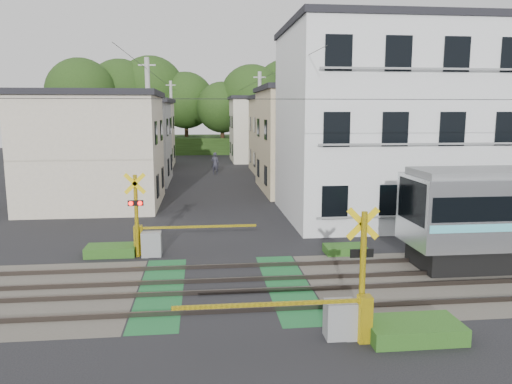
{
  "coord_description": "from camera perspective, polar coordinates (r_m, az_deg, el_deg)",
  "views": [
    {
      "loc": [
        -0.64,
        -14.28,
        5.25
      ],
      "look_at": [
        1.47,
        5.0,
        2.08
      ],
      "focal_mm": 35.0,
      "sensor_mm": 36.0,
      "label": 1
    }
  ],
  "objects": [
    {
      "name": "crossing_signal_near",
      "position": [
        12.0,
        10.09,
        -13.1
      ],
      "size": [
        4.74,
        0.65,
        3.09
      ],
      "color": "yellow",
      "rests_on": "ground"
    },
    {
      "name": "catenary",
      "position": [
        15.85,
        18.57,
        3.18
      ],
      "size": [
        60.0,
        5.04,
        7.0
      ],
      "color": "#2D2D33",
      "rests_on": "ground"
    },
    {
      "name": "track_bed",
      "position": [
        15.21,
        -3.54,
        -10.77
      ],
      "size": [
        120.0,
        120.0,
        0.14
      ],
      "color": "#47423A",
      "rests_on": "ground"
    },
    {
      "name": "crossing_signal_far",
      "position": [
        18.6,
        -12.12,
        -5.04
      ],
      "size": [
        4.74,
        0.65,
        3.09
      ],
      "color": "yellow",
      "rests_on": "ground"
    },
    {
      "name": "houses_row",
      "position": [
        40.26,
        -5.01,
        6.41
      ],
      "size": [
        22.07,
        31.35,
        6.8
      ],
      "color": "beige",
      "rests_on": "ground"
    },
    {
      "name": "tree_hill",
      "position": [
        62.54,
        -6.87,
        9.84
      ],
      "size": [
        40.0,
        13.57,
        11.95
      ],
      "color": "#233E14",
      "rests_on": "ground"
    },
    {
      "name": "pedestrian",
      "position": [
        41.5,
        -4.7,
        3.28
      ],
      "size": [
        0.78,
        0.65,
        1.84
      ],
      "primitive_type": "imported",
      "rotation": [
        0.0,
        0.0,
        2.78
      ],
      "color": "#2E2E39",
      "rests_on": "ground"
    },
    {
      "name": "ground",
      "position": [
        15.23,
        -3.53,
        -10.89
      ],
      "size": [
        120.0,
        120.0,
        0.0
      ],
      "primitive_type": "plane",
      "color": "black"
    },
    {
      "name": "weed_patches",
      "position": [
        15.26,
        3.19,
        -10.12
      ],
      "size": [
        10.25,
        8.8,
        0.4
      ],
      "color": "#2D5E1E",
      "rests_on": "ground"
    },
    {
      "name": "apartment_block",
      "position": [
        25.47,
        14.91,
        7.65
      ],
      "size": [
        10.2,
        8.36,
        9.3
      ],
      "color": "white",
      "rests_on": "ground"
    },
    {
      "name": "utility_poles",
      "position": [
        37.3,
        -6.94,
        7.44
      ],
      "size": [
        7.9,
        42.0,
        8.0
      ],
      "color": "#A5A5A0",
      "rests_on": "ground"
    }
  ]
}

